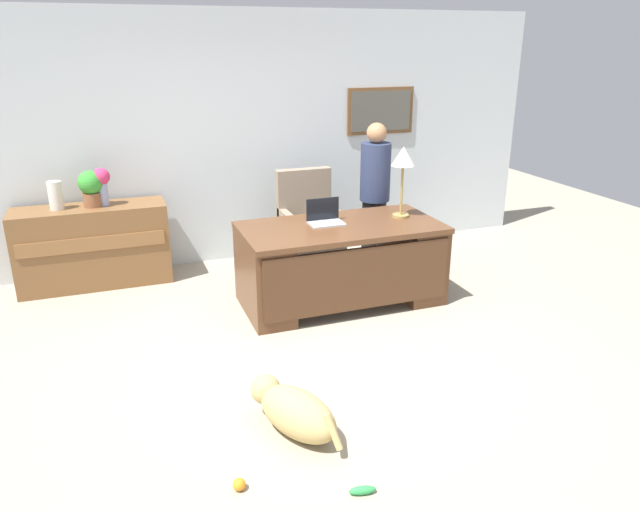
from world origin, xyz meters
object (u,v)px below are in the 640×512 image
(dog_lying, at_px, (294,411))
(vase_empty, at_px, (55,195))
(dog_toy_bone, at_px, (362,490))
(desk, at_px, (342,261))
(person_standing, at_px, (375,195))
(vase_with_flowers, at_px, (102,182))
(dog_toy_ball, at_px, (239,484))
(laptop, at_px, (325,217))
(credenza, at_px, (93,246))
(armchair, at_px, (309,227))
(desk_lamp, at_px, (403,161))
(potted_plant, at_px, (91,187))

(dog_lying, distance_m, vase_empty, 3.48)
(dog_toy_bone, bearing_deg, desk, 70.63)
(desk, distance_m, person_standing, 1.13)
(vase_with_flowers, xyz_separation_m, dog_toy_ball, (0.54, -3.47, -1.02))
(laptop, bearing_deg, dog_toy_bone, -106.00)
(credenza, distance_m, dog_toy_bone, 3.99)
(armchair, height_order, dog_toy_bone, armchair)
(credenza, bearing_deg, person_standing, -9.83)
(vase_with_flowers, relative_size, dog_toy_bone, 2.43)
(desk, distance_m, vase_empty, 2.84)
(credenza, height_order, dog_toy_ball, credenza)
(desk_lamp, bearing_deg, dog_toy_bone, -120.72)
(person_standing, bearing_deg, credenza, 170.17)
(laptop, xyz_separation_m, potted_plant, (-2.02, 1.16, 0.20))
(dog_lying, distance_m, laptop, 2.23)
(potted_plant, bearing_deg, dog_lying, -70.36)
(person_standing, height_order, dog_toy_bone, person_standing)
(desk_lamp, height_order, potted_plant, desk_lamp)
(armchair, bearing_deg, vase_empty, 172.10)
(person_standing, height_order, potted_plant, person_standing)
(vase_empty, bearing_deg, potted_plant, 0.00)
(dog_lying, xyz_separation_m, potted_plant, (-1.10, 3.07, 0.86))
(desk, bearing_deg, laptop, 129.91)
(vase_with_flowers, bearing_deg, dog_lying, -72.10)
(vase_with_flowers, height_order, vase_empty, vase_with_flowers)
(vase_empty, bearing_deg, person_standing, -9.01)
(vase_empty, distance_m, potted_plant, 0.34)
(laptop, distance_m, vase_with_flowers, 2.25)
(armchair, relative_size, vase_with_flowers, 2.87)
(potted_plant, bearing_deg, desk_lamp, -23.61)
(desk, height_order, vase_with_flowers, vase_with_flowers)
(laptop, relative_size, desk_lamp, 0.47)
(dog_toy_ball, bearing_deg, potted_plant, 100.48)
(laptop, bearing_deg, potted_plant, 150.18)
(credenza, bearing_deg, desk_lamp, -23.19)
(vase_empty, bearing_deg, credenza, -0.27)
(person_standing, bearing_deg, dog_toy_bone, -115.68)
(desk, distance_m, dog_lying, 2.07)
(dog_lying, height_order, desk_lamp, desk_lamp)
(person_standing, height_order, laptop, person_standing)
(desk, xyz_separation_m, person_standing, (0.70, 0.80, 0.39))
(potted_plant, bearing_deg, armchair, -9.11)
(person_standing, xyz_separation_m, desk_lamp, (-0.06, -0.71, 0.50))
(armchair, bearing_deg, vase_with_flowers, 170.44)
(credenza, relative_size, potted_plant, 4.09)
(armchair, height_order, dog_toy_ball, armchair)
(dog_lying, height_order, potted_plant, potted_plant)
(vase_empty, bearing_deg, desk, -27.75)
(credenza, height_order, person_standing, person_standing)
(laptop, height_order, potted_plant, potted_plant)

